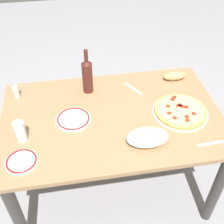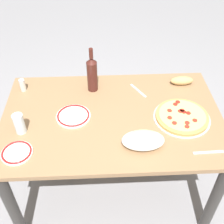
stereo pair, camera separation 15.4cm
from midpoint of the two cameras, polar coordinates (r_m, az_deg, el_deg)
ground_plane at (r=2.35m, az=1.94°, el=-14.25°), size 8.00×8.00×0.00m
dining_table at (r=1.86m, az=2.38°, el=-3.51°), size 1.37×0.88×0.75m
pepperoni_pizza at (r=1.82m, az=16.15°, el=-0.99°), size 0.35×0.35×0.03m
baked_pasta_dish at (r=1.60m, az=8.99°, el=-5.55°), size 0.24×0.15×0.08m
wine_bottle at (r=1.91m, az=-1.66°, el=7.57°), size 0.07×0.07×0.32m
water_glass at (r=1.70m, az=-15.56°, el=-2.36°), size 0.06×0.06×0.13m
side_plate_near at (r=1.62m, az=-15.89°, el=-7.92°), size 0.17×0.17×0.02m
side_plate_far at (r=1.77m, az=-5.26°, el=-0.86°), size 0.21×0.21×0.02m
bread_loaf at (r=2.09m, az=15.85°, el=5.98°), size 0.16×0.07×0.06m
spice_shaker at (r=2.02m, az=-15.34°, el=5.11°), size 0.04×0.04×0.09m
fork_left at (r=1.98m, az=7.46°, el=4.18°), size 0.10×0.16×0.00m
fork_right at (r=1.68m, az=21.22°, el=-7.63°), size 0.17×0.02×0.00m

